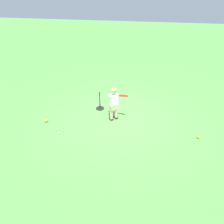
{
  "coord_description": "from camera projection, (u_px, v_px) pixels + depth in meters",
  "views": [
    {
      "loc": [
        -0.81,
        5.43,
        3.66
      ],
      "look_at": [
        0.13,
        0.36,
        0.45
      ],
      "focal_mm": 33.15,
      "sensor_mm": 36.0,
      "label": 1
    }
  ],
  "objects": [
    {
      "name": "play_ball_far_right",
      "position": [
        198.0,
        137.0,
        5.72
      ],
      "size": [
        0.08,
        0.08,
        0.08
      ],
      "primitive_type": "sphere",
      "color": "orange",
      "rests_on": "ground"
    },
    {
      "name": "ground_plane",
      "position": [
        118.0,
        118.0,
        6.6
      ],
      "size": [
        40.0,
        40.0,
        0.0
      ],
      "primitive_type": "plane",
      "color": "#519942"
    },
    {
      "name": "batting_tee",
      "position": [
        100.0,
        106.0,
        7.05
      ],
      "size": [
        0.28,
        0.28,
        0.62
      ],
      "color": "black",
      "rests_on": "ground"
    },
    {
      "name": "play_ball_behind_batter",
      "position": [
        59.0,
        133.0,
        5.9
      ],
      "size": [
        0.07,
        0.07,
        0.07
      ],
      "primitive_type": "sphere",
      "color": "white",
      "rests_on": "ground"
    },
    {
      "name": "play_ball_near_batter",
      "position": [
        46.0,
        121.0,
        6.4
      ],
      "size": [
        0.1,
        0.1,
        0.1
      ],
      "primitive_type": "sphere",
      "color": "orange",
      "rests_on": "ground"
    },
    {
      "name": "child_batter",
      "position": [
        114.0,
        101.0,
        6.22
      ],
      "size": [
        0.63,
        0.36,
        1.08
      ],
      "color": "#232328",
      "rests_on": "ground"
    }
  ]
}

